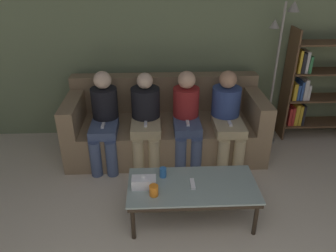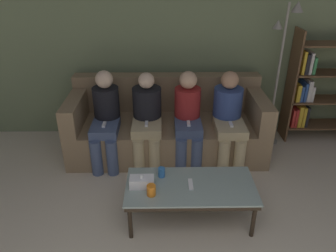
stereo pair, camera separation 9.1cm
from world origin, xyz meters
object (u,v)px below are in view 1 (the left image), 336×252
(bookshelf, at_px, (311,88))
(coffee_table, at_px, (192,188))
(cup_near_left, at_px, (163,172))
(seated_person_right_end, at_px, (227,114))
(seated_person_mid_right, at_px, (187,115))
(seated_person_mid_left, at_px, (146,116))
(couch, at_px, (166,126))
(tissue_box, at_px, (144,182))
(cup_near_right, at_px, (154,191))
(seated_person_left_end, at_px, (104,117))
(game_remote, at_px, (193,184))
(standing_lamp, at_px, (278,61))

(bookshelf, bearing_deg, coffee_table, -137.66)
(cup_near_left, xyz_separation_m, seated_person_right_end, (0.80, 0.93, 0.15))
(coffee_table, xyz_separation_m, seated_person_mid_right, (0.04, 1.07, 0.24))
(seated_person_mid_left, xyz_separation_m, seated_person_right_end, (0.97, -0.01, 0.00))
(couch, xyz_separation_m, tissue_box, (-0.25, -1.31, 0.11))
(tissue_box, distance_m, seated_person_right_end, 1.46)
(couch, bearing_deg, cup_near_right, -96.34)
(seated_person_mid_left, xyz_separation_m, seated_person_mid_right, (0.48, -0.01, 0.00))
(couch, bearing_deg, seated_person_right_end, -17.47)
(coffee_table, xyz_separation_m, tissue_box, (-0.45, -0.01, 0.09))
(bookshelf, bearing_deg, seated_person_mid_left, -166.56)
(seated_person_left_end, bearing_deg, tissue_box, -66.06)
(cup_near_right, xyz_separation_m, seated_person_mid_left, (-0.08, 1.21, 0.15))
(tissue_box, bearing_deg, cup_near_right, -53.18)
(tissue_box, height_order, bookshelf, bookshelf)
(coffee_table, xyz_separation_m, game_remote, (0.00, 0.00, 0.05))
(standing_lamp, bearing_deg, seated_person_mid_left, -166.81)
(seated_person_left_end, height_order, seated_person_right_end, seated_person_left_end)
(seated_person_left_end, relative_size, seated_person_right_end, 1.01)
(couch, distance_m, coffee_table, 1.31)
(tissue_box, distance_m, bookshelf, 2.75)
(bookshelf, bearing_deg, standing_lamp, -165.86)
(game_remote, distance_m, standing_lamp, 2.02)
(standing_lamp, height_order, seated_person_left_end, standing_lamp)
(cup_near_right, bearing_deg, cup_near_left, 71.77)
(standing_lamp, distance_m, seated_person_mid_left, 1.76)
(game_remote, height_order, standing_lamp, standing_lamp)
(tissue_box, bearing_deg, standing_lamp, 41.93)
(seated_person_left_end, distance_m, seated_person_mid_right, 0.97)
(couch, distance_m, game_remote, 1.31)
(cup_near_right, bearing_deg, seated_person_left_end, 115.37)
(game_remote, bearing_deg, tissue_box, -178.28)
(cup_near_left, height_order, game_remote, cup_near_left)
(standing_lamp, distance_m, seated_person_left_end, 2.22)
(coffee_table, height_order, tissue_box, tissue_box)
(tissue_box, relative_size, game_remote, 1.47)
(game_remote, bearing_deg, seated_person_right_end, 63.66)
(coffee_table, relative_size, tissue_box, 5.42)
(seated_person_left_end, xyz_separation_m, seated_person_mid_right, (0.97, 0.01, -0.00))
(couch, height_order, bookshelf, bookshelf)
(bookshelf, height_order, seated_person_mid_left, bookshelf)
(cup_near_right, height_order, seated_person_left_end, seated_person_left_end)
(standing_lamp, bearing_deg, couch, -173.18)
(coffee_table, bearing_deg, seated_person_right_end, 63.66)
(tissue_box, bearing_deg, bookshelf, 36.25)
(seated_person_mid_left, distance_m, seated_person_right_end, 0.97)
(couch, height_order, cup_near_left, couch)
(game_remote, relative_size, bookshelf, 0.10)
(cup_near_left, height_order, seated_person_right_end, seated_person_right_end)
(couch, height_order, standing_lamp, standing_lamp)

